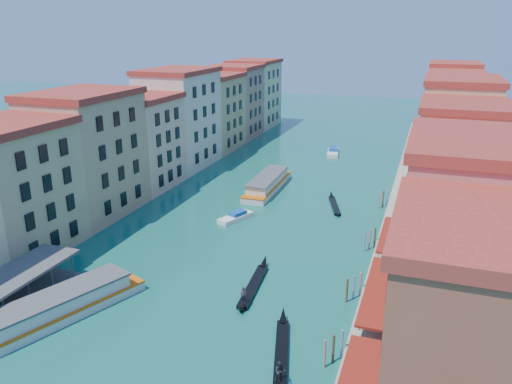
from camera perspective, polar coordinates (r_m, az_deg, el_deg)
left_bank_palazzos at (r=105.00m, az=-10.32°, el=7.31°), size 12.80×128.40×21.00m
right_bank_palazzos at (r=92.07m, az=21.94°, el=4.74°), size 12.80×128.40×21.00m
quay at (r=94.41m, az=16.44°, el=-0.19°), size 4.00×140.00×1.00m
restaurant_awnings at (r=54.73m, az=13.98°, el=-11.07°), size 3.20×44.55×3.12m
vaporetto_stop at (r=61.97m, az=-25.99°, el=-10.46°), size 5.40×16.40×3.65m
mooring_poles_right at (r=60.86m, az=11.52°, el=-9.51°), size 1.44×54.24×3.20m
vaporetto_near at (r=57.97m, az=-21.49°, el=-12.06°), size 10.83×19.15×2.81m
vaporetto_far at (r=94.21m, az=1.34°, el=1.02°), size 4.53×18.68×2.77m
gondola_fore at (r=59.87m, az=-0.30°, el=-10.52°), size 2.23×13.43×2.68m
gondola_right at (r=49.02m, az=2.92°, el=-17.77°), size 4.30×12.94×2.62m
gondola_far at (r=86.70m, az=8.94°, el=-1.41°), size 4.34×11.16×1.62m
motorboat_mid at (r=79.83m, az=-2.29°, el=-2.82°), size 4.35×6.69×1.33m
motorboat_far at (r=122.10m, az=8.79°, el=4.57°), size 3.71×8.22×1.64m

